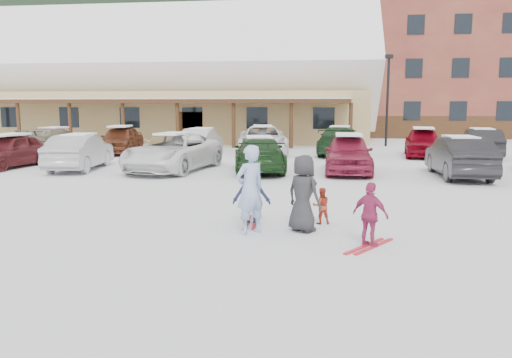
# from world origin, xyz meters

# --- Properties ---
(ground) EXTENTS (160.00, 160.00, 0.00)m
(ground) POSITION_xyz_m (0.00, 0.00, 0.00)
(ground) COLOR white
(ground) RESTS_ON ground
(forested_hillside) EXTENTS (300.00, 70.00, 38.00)m
(forested_hillside) POSITION_xyz_m (0.00, 85.00, 19.00)
(forested_hillside) COLOR black
(forested_hillside) RESTS_ON ground
(day_lodge) EXTENTS (29.12, 12.50, 10.38)m
(day_lodge) POSITION_xyz_m (-9.00, 27.96, 3.94)
(day_lodge) COLOR tan
(day_lodge) RESTS_ON ground
(alpine_hotel) EXTENTS (31.48, 14.01, 21.48)m
(alpine_hotel) POSITION_xyz_m (14.27, 38.00, 8.63)
(alpine_hotel) COLOR maroon
(alpine_hotel) RESTS_ON ground
(lamp_post) EXTENTS (0.50, 0.25, 5.84)m
(lamp_post) POSITION_xyz_m (6.05, 23.26, 3.32)
(lamp_post) COLOR black
(lamp_post) RESTS_ON ground
(conifer_2) EXTENTS (5.28, 5.28, 12.24)m
(conifer_2) POSITION_xyz_m (-30.00, 42.00, 6.83)
(conifer_2) COLOR black
(conifer_2) RESTS_ON ground
(conifer_3) EXTENTS (3.96, 3.96, 9.18)m
(conifer_3) POSITION_xyz_m (6.00, 44.00, 5.12)
(conifer_3) COLOR black
(conifer_3) RESTS_ON ground
(adult_skier) EXTENTS (0.80, 0.79, 1.85)m
(adult_skier) POSITION_xyz_m (0.30, -0.02, 0.93)
(adult_skier) COLOR #96B0DD
(adult_skier) RESTS_ON ground
(toddler_red) EXTENTS (0.46, 0.40, 0.83)m
(toddler_red) POSITION_xyz_m (1.78, 1.02, 0.41)
(toddler_red) COLOR #B63722
(toddler_red) RESTS_ON ground
(child_navy) EXTENTS (0.89, 0.54, 1.34)m
(child_navy) POSITION_xyz_m (0.21, 0.92, 0.67)
(child_navy) COLOR #1A2444
(child_navy) RESTS_ON ground
(skis_child_navy) EXTENTS (0.27, 1.41, 0.03)m
(skis_child_navy) POSITION_xyz_m (0.21, 0.92, 0.01)
(skis_child_navy) COLOR #B41924
(skis_child_navy) RESTS_ON ground
(child_magenta) EXTENTS (0.77, 0.66, 1.24)m
(child_magenta) POSITION_xyz_m (2.68, -0.74, 0.62)
(child_magenta) COLOR #A62B59
(child_magenta) RESTS_ON ground
(skis_child_magenta) EXTENTS (0.96, 1.27, 0.03)m
(skis_child_magenta) POSITION_xyz_m (2.68, -0.74, 0.01)
(skis_child_magenta) COLOR #B41924
(skis_child_magenta) RESTS_ON ground
(bystander_dark) EXTENTS (0.95, 0.89, 1.64)m
(bystander_dark) POSITION_xyz_m (1.39, 0.29, 0.82)
(bystander_dark) COLOR #2A2A2C
(bystander_dark) RESTS_ON ground
(parked_car_0) EXTENTS (2.20, 4.36, 1.42)m
(parked_car_0) POSITION_xyz_m (-11.45, 9.74, 0.71)
(parked_car_0) COLOR maroon
(parked_car_0) RESTS_ON ground
(parked_car_1) EXTENTS (2.06, 4.59, 1.46)m
(parked_car_1) POSITION_xyz_m (-8.13, 9.44, 0.73)
(parked_car_1) COLOR #A6A6AA
(parked_car_1) RESTS_ON ground
(parked_car_2) EXTENTS (3.41, 5.83, 1.52)m
(parked_car_2) POSITION_xyz_m (-4.18, 9.61, 0.76)
(parked_car_2) COLOR white
(parked_car_2) RESTS_ON ground
(parked_car_3) EXTENTS (2.72, 5.07, 1.40)m
(parked_car_3) POSITION_xyz_m (-0.67, 9.72, 0.70)
(parked_car_3) COLOR #183717
(parked_car_3) RESTS_ON ground
(parked_car_4) EXTENTS (1.90, 4.51, 1.52)m
(parked_car_4) POSITION_xyz_m (2.86, 9.86, 0.76)
(parked_car_4) COLOR maroon
(parked_car_4) RESTS_ON ground
(parked_car_5) EXTENTS (1.61, 4.57, 1.50)m
(parked_car_5) POSITION_xyz_m (6.88, 9.10, 0.75)
(parked_car_5) COLOR black
(parked_car_5) RESTS_ON ground
(parked_car_7) EXTENTS (2.09, 4.85, 1.39)m
(parked_car_7) POSITION_xyz_m (-13.32, 16.80, 0.70)
(parked_car_7) COLOR gray
(parked_car_7) RESTS_ON ground
(parked_car_8) EXTENTS (2.25, 4.60, 1.51)m
(parked_car_8) POSITION_xyz_m (-9.19, 16.37, 0.76)
(parked_car_8) COLOR brown
(parked_car_8) RESTS_ON ground
(parked_car_9) EXTENTS (1.62, 4.30, 1.40)m
(parked_car_9) POSITION_xyz_m (-4.70, 16.70, 0.70)
(parked_car_9) COLOR silver
(parked_car_9) RESTS_ON ground
(parked_car_10) EXTENTS (3.27, 5.86, 1.55)m
(parked_car_10) POSITION_xyz_m (-1.33, 16.86, 0.77)
(parked_car_10) COLOR white
(parked_car_10) RESTS_ON ground
(parked_car_11) EXTENTS (2.66, 5.47, 1.53)m
(parked_car_11) POSITION_xyz_m (2.81, 16.92, 0.77)
(parked_car_11) COLOR #1C3B1E
(parked_car_11) RESTS_ON ground
(parked_car_12) EXTENTS (2.36, 4.60, 1.50)m
(parked_car_12) POSITION_xyz_m (7.06, 16.63, 0.75)
(parked_car_12) COLOR maroon
(parked_car_12) RESTS_ON ground
(parked_car_13) EXTENTS (2.19, 4.63, 1.47)m
(parked_car_13) POSITION_xyz_m (9.96, 16.63, 0.73)
(parked_car_13) COLOR black
(parked_car_13) RESTS_ON ground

